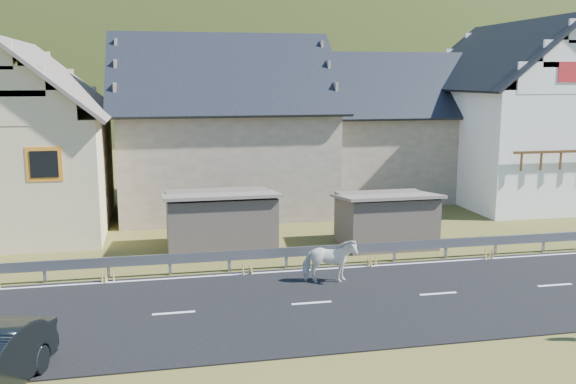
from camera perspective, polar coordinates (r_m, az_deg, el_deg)
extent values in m
plane|color=#40441B|center=(19.16, 2.11, -9.95)|extent=(160.00, 160.00, 0.00)
cube|color=black|center=(19.15, 2.11, -9.89)|extent=(60.00, 7.00, 0.04)
cube|color=silver|center=(19.14, 2.11, -9.82)|extent=(60.00, 6.60, 0.01)
cube|color=#93969B|center=(22.40, -0.15, -5.38)|extent=(28.00, 0.08, 0.34)
cube|color=#93969B|center=(22.35, -20.83, -6.71)|extent=(0.10, 0.06, 0.70)
cube|color=#93969B|center=(22.11, -15.68, -6.60)|extent=(0.10, 0.06, 0.70)
cube|color=#93969B|center=(22.06, -10.46, -6.42)|extent=(0.10, 0.06, 0.70)
cube|color=#93969B|center=(22.18, -5.26, -6.20)|extent=(0.10, 0.06, 0.70)
cube|color=#93969B|center=(22.48, -0.16, -5.93)|extent=(0.10, 0.06, 0.70)
cube|color=#93969B|center=(22.95, 4.76, -5.63)|extent=(0.10, 0.06, 0.70)
cube|color=#93969B|center=(23.58, 9.44, -5.30)|extent=(0.10, 0.06, 0.70)
cube|color=#93969B|center=(24.36, 13.85, -4.96)|extent=(0.10, 0.06, 0.70)
cube|color=#93969B|center=(25.28, 17.96, -4.61)|extent=(0.10, 0.06, 0.70)
cube|color=#93969B|center=(26.31, 21.76, -4.27)|extent=(0.10, 0.06, 0.70)
cube|color=brown|center=(24.69, -6.04, -2.72)|extent=(4.30, 3.30, 2.40)
cube|color=brown|center=(25.68, 8.68, -2.50)|extent=(3.80, 2.90, 2.20)
cube|color=beige|center=(30.26, -22.44, 1.65)|extent=(7.00, 9.00, 5.00)
cube|color=orange|center=(25.48, -20.85, 2.33)|extent=(1.30, 0.12, 1.30)
cube|color=tan|center=(32.88, -5.86, 3.00)|extent=(10.00, 9.00, 5.00)
cube|color=tan|center=(37.20, 9.34, 3.44)|extent=(9.00, 8.00, 4.60)
cube|color=white|center=(37.10, 19.76, 4.05)|extent=(8.00, 10.00, 6.00)
ellipsoid|color=#1F3010|center=(199.45, -9.02, 2.43)|extent=(440.00, 280.00, 260.00)
imported|color=silver|center=(20.76, 3.70, -6.14)|extent=(0.97, 1.79, 1.45)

